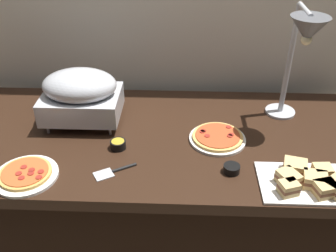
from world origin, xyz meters
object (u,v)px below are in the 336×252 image
(serving_spatula, at_px, (114,171))
(sauce_cup_far, at_px, (118,144))
(chafing_dish, at_px, (81,94))
(heat_lamp, at_px, (303,41))
(pizza_plate_center, at_px, (26,174))
(sauce_cup_near, at_px, (232,169))
(pizza_plate_front, at_px, (217,138))
(sandwich_platter, at_px, (309,181))

(serving_spatula, bearing_deg, sauce_cup_far, 91.91)
(chafing_dish, distance_m, heat_lamp, 0.96)
(sauce_cup_far, bearing_deg, pizza_plate_center, -148.38)
(heat_lamp, xyz_separation_m, pizza_plate_center, (-1.06, -0.38, -0.40))
(sauce_cup_near, bearing_deg, heat_lamp, 49.07)
(pizza_plate_front, relative_size, pizza_plate_center, 1.00)
(pizza_plate_center, height_order, sauce_cup_far, sauce_cup_far)
(pizza_plate_front, height_order, sauce_cup_near, same)
(sandwich_platter, height_order, sauce_cup_near, sandwich_platter)
(pizza_plate_front, height_order, sauce_cup_far, sauce_cup_far)
(sandwich_platter, distance_m, sauce_cup_near, 0.28)
(sauce_cup_far, xyz_separation_m, serving_spatula, (0.01, -0.15, -0.02))
(sauce_cup_near, bearing_deg, pizza_plate_center, -175.52)
(pizza_plate_center, relative_size, sauce_cup_far, 3.70)
(pizza_plate_front, height_order, sandwich_platter, sandwich_platter)
(chafing_dish, relative_size, sauce_cup_near, 5.39)
(pizza_plate_center, height_order, sandwich_platter, sandwich_platter)
(chafing_dish, height_order, pizza_plate_center, chafing_dish)
(heat_lamp, bearing_deg, sauce_cup_near, -130.93)
(chafing_dish, xyz_separation_m, sauce_cup_near, (0.65, -0.34, -0.13))
(sandwich_platter, xyz_separation_m, sauce_cup_near, (-0.27, 0.07, -0.01))
(pizza_plate_center, bearing_deg, sandwich_platter, -0.43)
(sauce_cup_near, distance_m, serving_spatula, 0.45)
(chafing_dish, distance_m, sauce_cup_far, 0.30)
(chafing_dish, distance_m, sauce_cup_near, 0.74)
(heat_lamp, xyz_separation_m, serving_spatula, (-0.73, -0.34, -0.41))
(heat_lamp, height_order, pizza_plate_center, heat_lamp)
(sandwich_platter, relative_size, sauce_cup_far, 5.37)
(chafing_dish, height_order, pizza_plate_front, chafing_dish)
(chafing_dish, bearing_deg, sandwich_platter, -23.90)
(chafing_dish, xyz_separation_m, heat_lamp, (0.92, -0.02, 0.27))
(chafing_dish, bearing_deg, heat_lamp, -1.25)
(heat_lamp, distance_m, sauce_cup_far, 0.85)
(pizza_plate_front, xyz_separation_m, sauce_cup_near, (0.04, -0.21, 0.00))
(sandwich_platter, xyz_separation_m, serving_spatula, (-0.73, 0.05, -0.02))
(sandwich_platter, bearing_deg, heat_lamp, 89.55)
(pizza_plate_front, distance_m, sauce_cup_far, 0.42)
(pizza_plate_center, distance_m, sauce_cup_near, 0.78)
(heat_lamp, distance_m, sauce_cup_near, 0.58)
(heat_lamp, bearing_deg, pizza_plate_center, -160.22)
(sauce_cup_far, bearing_deg, chafing_dish, 133.01)
(pizza_plate_center, xyz_separation_m, sauce_cup_far, (0.32, 0.20, 0.01))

